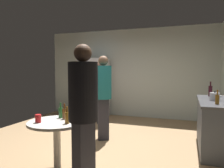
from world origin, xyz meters
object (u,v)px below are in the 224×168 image
(refrigerator, at_px, (96,88))
(wine_bottle_on_counter, at_px, (210,91))
(person_in_black_shirt, at_px, (83,107))
(plastic_cup_red, at_px, (38,118))
(person_in_teal_shirt, at_px, (103,91))
(beer_bottle_on_counter, at_px, (217,99))
(beer_bottle_brown, at_px, (64,113))
(kettle, at_px, (215,97))
(person_in_maroon_shirt, at_px, (101,86))
(beer_bottle_amber, at_px, (67,117))
(beer_bottle_green, at_px, (61,112))
(foreground_table, at_px, (57,129))

(refrigerator, relative_size, wine_bottle_on_counter, 5.81)
(person_in_black_shirt, bearing_deg, plastic_cup_red, 11.81)
(wine_bottle_on_counter, bearing_deg, person_in_teal_shirt, -159.13)
(beer_bottle_on_counter, distance_m, beer_bottle_brown, 2.41)
(person_in_black_shirt, bearing_deg, beer_bottle_brown, -16.18)
(kettle, bearing_deg, beer_bottle_brown, -144.01)
(person_in_teal_shirt, distance_m, person_in_maroon_shirt, 1.37)
(wine_bottle_on_counter, xyz_separation_m, beer_bottle_amber, (-1.95, -2.40, -0.20))
(plastic_cup_red, bearing_deg, kettle, 38.13)
(person_in_black_shirt, distance_m, person_in_maroon_shirt, 3.31)
(wine_bottle_on_counter, relative_size, plastic_cup_red, 2.82)
(beer_bottle_green, xyz_separation_m, plastic_cup_red, (-0.13, -0.35, -0.03))
(refrigerator, xyz_separation_m, beer_bottle_brown, (1.00, -3.37, -0.08))
(refrigerator, height_order, person_in_black_shirt, refrigerator)
(person_in_black_shirt, xyz_separation_m, person_in_teal_shirt, (-0.51, 1.88, -0.00))
(wine_bottle_on_counter, height_order, plastic_cup_red, wine_bottle_on_counter)
(beer_bottle_amber, height_order, person_in_black_shirt, person_in_black_shirt)
(refrigerator, bearing_deg, beer_bottle_green, -74.80)
(beer_bottle_on_counter, height_order, beer_bottle_green, beer_bottle_on_counter)
(beer_bottle_green, relative_size, plastic_cup_red, 2.09)
(plastic_cup_red, xyz_separation_m, person_in_black_shirt, (0.78, -0.18, 0.23))
(beer_bottle_amber, height_order, person_in_teal_shirt, person_in_teal_shirt)
(beer_bottle_green, bearing_deg, beer_bottle_amber, -43.91)
(foreground_table, height_order, beer_bottle_green, beer_bottle_green)
(beer_bottle_on_counter, bearing_deg, beer_bottle_amber, -145.94)
(kettle, bearing_deg, plastic_cup_red, -141.87)
(beer_bottle_brown, xyz_separation_m, beer_bottle_green, (-0.10, 0.05, 0.00))
(refrigerator, bearing_deg, plastic_cup_red, -78.09)
(wine_bottle_on_counter, height_order, person_in_maroon_shirt, person_in_maroon_shirt)
(beer_bottle_brown, xyz_separation_m, person_in_teal_shirt, (0.05, 1.40, 0.20))
(beer_bottle_on_counter, relative_size, person_in_maroon_shirt, 0.13)
(beer_bottle_green, xyz_separation_m, person_in_maroon_shirt, (-0.43, 2.60, 0.20))
(beer_bottle_on_counter, relative_size, beer_bottle_green, 1.00)
(plastic_cup_red, height_order, person_in_teal_shirt, person_in_teal_shirt)
(kettle, distance_m, person_in_black_shirt, 2.59)
(wine_bottle_on_counter, relative_size, beer_bottle_green, 1.35)
(wine_bottle_on_counter, distance_m, person_in_teal_shirt, 2.23)
(beer_bottle_on_counter, height_order, beer_bottle_brown, beer_bottle_on_counter)
(wine_bottle_on_counter, bearing_deg, person_in_maroon_shirt, 170.21)
(kettle, height_order, person_in_black_shirt, person_in_black_shirt)
(foreground_table, xyz_separation_m, person_in_black_shirt, (0.58, -0.32, 0.39))
(refrigerator, relative_size, beer_bottle_amber, 7.83)
(foreground_table, bearing_deg, person_in_black_shirt, -28.89)
(wine_bottle_on_counter, height_order, beer_bottle_amber, wine_bottle_on_counter)
(wine_bottle_on_counter, relative_size, beer_bottle_brown, 1.35)
(beer_bottle_on_counter, bearing_deg, beer_bottle_green, -154.49)
(refrigerator, relative_size, foreground_table, 2.25)
(plastic_cup_red, relative_size, person_in_maroon_shirt, 0.06)
(beer_bottle_on_counter, relative_size, plastic_cup_red, 2.09)
(refrigerator, distance_m, person_in_teal_shirt, 2.24)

